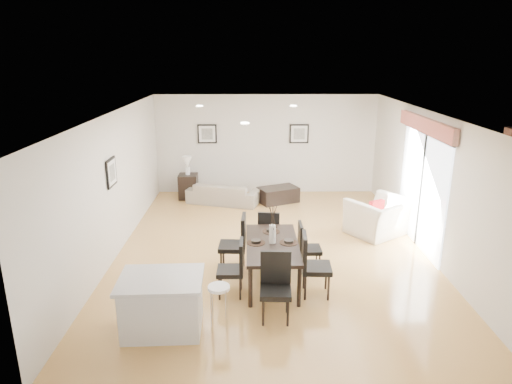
{
  "coord_description": "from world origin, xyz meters",
  "views": [
    {
      "loc": [
        -0.39,
        -8.32,
        3.74
      ],
      "look_at": [
        -0.31,
        0.4,
        1.08
      ],
      "focal_mm": 32.0,
      "sensor_mm": 36.0,
      "label": 1
    }
  ],
  "objects_px": {
    "dining_chair_foot": "(269,231)",
    "dining_chair_wnear": "(235,265)",
    "dining_chair_efar": "(306,245)",
    "armchair": "(380,217)",
    "sofa": "(223,193)",
    "side_table": "(188,186)",
    "dining_table": "(272,247)",
    "dining_chair_enear": "(311,261)",
    "dining_chair_head": "(276,282)",
    "bar_stool": "(219,292)",
    "coffee_table": "(278,195)",
    "dining_chair_wfar": "(237,240)",
    "kitchen_island": "(162,304)"
  },
  "relations": [
    {
      "from": "dining_chair_foot",
      "to": "dining_chair_wnear",
      "type": "bearing_deg",
      "value": 76.37
    },
    {
      "from": "dining_chair_efar",
      "to": "armchair",
      "type": "bearing_deg",
      "value": -47.33
    },
    {
      "from": "armchair",
      "to": "sofa",
      "type": "bearing_deg",
      "value": -66.74
    },
    {
      "from": "side_table",
      "to": "dining_chair_efar",
      "type": "bearing_deg",
      "value": -58.35
    },
    {
      "from": "dining_chair_foot",
      "to": "dining_table",
      "type": "bearing_deg",
      "value": 98.65
    },
    {
      "from": "dining_chair_enear",
      "to": "side_table",
      "type": "xyz_separation_m",
      "value": [
        -2.64,
        5.16,
        -0.25
      ]
    },
    {
      "from": "dining_chair_head",
      "to": "sofa",
      "type": "bearing_deg",
      "value": 103.86
    },
    {
      "from": "armchair",
      "to": "dining_chair_foot",
      "type": "xyz_separation_m",
      "value": [
        -2.4,
        -1.06,
        0.11
      ]
    },
    {
      "from": "sofa",
      "to": "bar_stool",
      "type": "height_order",
      "value": "bar_stool"
    },
    {
      "from": "dining_table",
      "to": "coffee_table",
      "type": "relative_size",
      "value": 1.75
    },
    {
      "from": "armchair",
      "to": "dining_chair_wfar",
      "type": "relative_size",
      "value": 1.16
    },
    {
      "from": "dining_chair_wfar",
      "to": "bar_stool",
      "type": "relative_size",
      "value": 1.55
    },
    {
      "from": "dining_chair_wnear",
      "to": "dining_chair_head",
      "type": "xyz_separation_m",
      "value": [
        0.61,
        -0.63,
        0.04
      ]
    },
    {
      "from": "dining_chair_enear",
      "to": "kitchen_island",
      "type": "height_order",
      "value": "dining_chair_enear"
    },
    {
      "from": "dining_chair_enear",
      "to": "side_table",
      "type": "height_order",
      "value": "dining_chair_enear"
    },
    {
      "from": "dining_chair_head",
      "to": "kitchen_island",
      "type": "height_order",
      "value": "dining_chair_head"
    },
    {
      "from": "dining_chair_foot",
      "to": "coffee_table",
      "type": "bearing_deg",
      "value": -88.19
    },
    {
      "from": "dining_chair_wfar",
      "to": "armchair",
      "type": "bearing_deg",
      "value": 122.49
    },
    {
      "from": "sofa",
      "to": "dining_chair_head",
      "type": "distance_m",
      "value": 5.47
    },
    {
      "from": "coffee_table",
      "to": "dining_table",
      "type": "bearing_deg",
      "value": -119.18
    },
    {
      "from": "dining_chair_wfar",
      "to": "dining_chair_efar",
      "type": "height_order",
      "value": "dining_chair_wfar"
    },
    {
      "from": "dining_chair_head",
      "to": "bar_stool",
      "type": "height_order",
      "value": "dining_chair_head"
    },
    {
      "from": "dining_chair_wnear",
      "to": "bar_stool",
      "type": "bearing_deg",
      "value": -10.58
    },
    {
      "from": "dining_table",
      "to": "bar_stool",
      "type": "distance_m",
      "value": 1.6
    },
    {
      "from": "armchair",
      "to": "side_table",
      "type": "bearing_deg",
      "value": -65.26
    },
    {
      "from": "coffee_table",
      "to": "kitchen_island",
      "type": "relative_size",
      "value": 0.84
    },
    {
      "from": "side_table",
      "to": "dining_chair_enear",
      "type": "bearing_deg",
      "value": -62.89
    },
    {
      "from": "dining_chair_enear",
      "to": "bar_stool",
      "type": "height_order",
      "value": "dining_chair_enear"
    },
    {
      "from": "dining_chair_foot",
      "to": "side_table",
      "type": "bearing_deg",
      "value": -52.94
    },
    {
      "from": "dining_chair_wnear",
      "to": "dining_chair_enear",
      "type": "height_order",
      "value": "dining_chair_enear"
    },
    {
      "from": "kitchen_island",
      "to": "dining_chair_foot",
      "type": "bearing_deg",
      "value": 54.89
    },
    {
      "from": "dining_chair_wfar",
      "to": "dining_chair_enear",
      "type": "xyz_separation_m",
      "value": [
        1.2,
        -0.85,
        -0.0
      ]
    },
    {
      "from": "dining_chair_head",
      "to": "coffee_table",
      "type": "distance_m",
      "value": 5.46
    },
    {
      "from": "dining_chair_head",
      "to": "bar_stool",
      "type": "xyz_separation_m",
      "value": [
        -0.8,
        -0.33,
        0.02
      ]
    },
    {
      "from": "dining_chair_wnear",
      "to": "kitchen_island",
      "type": "distance_m",
      "value": 1.38
    },
    {
      "from": "dining_chair_head",
      "to": "side_table",
      "type": "relative_size",
      "value": 1.53
    },
    {
      "from": "side_table",
      "to": "sofa",
      "type": "bearing_deg",
      "value": -24.75
    },
    {
      "from": "dining_chair_wfar",
      "to": "dining_chair_enear",
      "type": "distance_m",
      "value": 1.47
    },
    {
      "from": "sofa",
      "to": "kitchen_island",
      "type": "distance_m",
      "value": 5.7
    },
    {
      "from": "kitchen_island",
      "to": "dining_chair_efar",
      "type": "bearing_deg",
      "value": 37.14
    },
    {
      "from": "dining_chair_foot",
      "to": "side_table",
      "type": "xyz_separation_m",
      "value": [
        -2.03,
        3.66,
        -0.18
      ]
    },
    {
      "from": "sofa",
      "to": "dining_chair_efar",
      "type": "distance_m",
      "value": 4.22
    },
    {
      "from": "sofa",
      "to": "coffee_table",
      "type": "height_order",
      "value": "sofa"
    },
    {
      "from": "armchair",
      "to": "dining_chair_wfar",
      "type": "bearing_deg",
      "value": -5.19
    },
    {
      "from": "sofa",
      "to": "dining_chair_wnear",
      "type": "bearing_deg",
      "value": 111.79
    },
    {
      "from": "side_table",
      "to": "bar_stool",
      "type": "height_order",
      "value": "bar_stool"
    },
    {
      "from": "sofa",
      "to": "dining_chair_efar",
      "type": "height_order",
      "value": "dining_chair_efar"
    },
    {
      "from": "dining_table",
      "to": "dining_chair_foot",
      "type": "height_order",
      "value": "dining_chair_foot"
    },
    {
      "from": "armchair",
      "to": "dining_chair_wnear",
      "type": "xyz_separation_m",
      "value": [
        -3.0,
        -2.56,
        0.13
      ]
    },
    {
      "from": "dining_chair_wfar",
      "to": "bar_stool",
      "type": "xyz_separation_m",
      "value": [
        -0.2,
        -1.81,
        -0.0
      ]
    }
  ]
}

